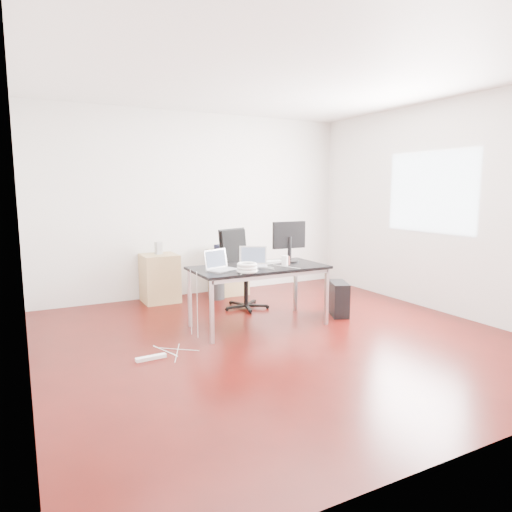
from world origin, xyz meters
name	(u,v)px	position (x,y,z in m)	size (l,w,h in m)	color
room_shell	(282,212)	(0.04, 0.00, 1.40)	(5.00, 5.00, 5.00)	#370806
desk	(259,271)	(0.01, 0.50, 0.68)	(1.60, 0.80, 0.73)	black
office_chair	(241,265)	(0.20, 1.38, 0.61)	(0.62, 0.63, 1.08)	black
filing_cabinet_left	(160,278)	(-0.72, 2.23, 0.35)	(0.50, 0.50, 0.70)	#A48552
filing_cabinet_right	(228,272)	(0.39, 2.23, 0.35)	(0.50, 0.50, 0.70)	#A48552
pc_tower	(338,299)	(1.16, 0.43, 0.22)	(0.20, 0.45, 0.44)	black
wastebasket	(217,290)	(0.08, 1.99, 0.14)	(0.24, 0.24, 0.28)	black
power_strip	(151,358)	(-1.44, 0.00, 0.02)	(0.30, 0.06, 0.04)	white
laptop_left	(221,265)	(-0.50, 0.47, 0.79)	(0.40, 0.35, 0.23)	silver
laptop_right	(254,262)	(-0.04, 0.54, 0.79)	(0.41, 0.38, 0.23)	silver
monitor	(289,239)	(0.52, 0.65, 1.01)	(0.45, 0.26, 0.51)	black
keyboard	(266,262)	(0.22, 0.69, 0.74)	(0.44, 0.14, 0.02)	white
cup_white	(285,261)	(0.32, 0.41, 0.79)	(0.08, 0.08, 0.12)	white
cup_brown	(287,261)	(0.37, 0.45, 0.78)	(0.08, 0.08, 0.10)	#5A251E
cable_coil	(247,268)	(-0.29, 0.22, 0.78)	(0.24, 0.24, 0.11)	white
power_adapter	(250,270)	(-0.21, 0.29, 0.74)	(0.07, 0.07, 0.03)	white
speaker	(159,248)	(-0.71, 2.26, 0.79)	(0.09, 0.08, 0.18)	#9E9E9E
navy_garment	(226,248)	(0.33, 2.18, 0.74)	(0.30, 0.24, 0.09)	black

